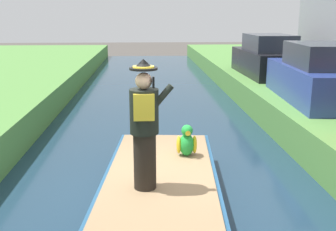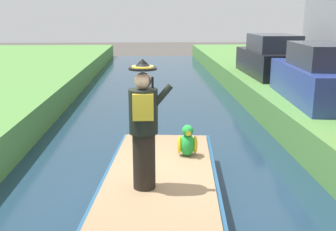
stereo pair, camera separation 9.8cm
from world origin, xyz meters
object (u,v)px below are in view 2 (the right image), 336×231
at_px(parrot_plush, 187,142).
at_px(person_pirate, 144,126).
at_px(parked_car_blue, 322,77).
at_px(boat, 161,188).
at_px(parked_car_dark, 271,58).

bearing_deg(parrot_plush, person_pirate, -119.26).
bearing_deg(person_pirate, parked_car_blue, 59.90).
height_order(boat, person_pirate, person_pirate).
relative_size(parrot_plush, parked_car_dark, 0.14).
bearing_deg(parked_car_dark, boat, -116.38).
distance_m(person_pirate, parked_car_dark, 10.36).
bearing_deg(boat, parked_car_dark, 63.62).
xyz_separation_m(boat, parked_car_blue, (4.31, 4.16, 1.15)).
bearing_deg(person_pirate, parked_car_dark, 77.41).
height_order(parked_car_blue, parked_car_dark, same).
distance_m(person_pirate, parked_car_blue, 6.60).
relative_size(parrot_plush, parked_car_blue, 0.14).
distance_m(boat, parked_car_blue, 6.10).
xyz_separation_m(parked_car_blue, parked_car_dark, (0.00, 4.52, 0.00)).
bearing_deg(parrot_plush, parked_car_dark, 64.49).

